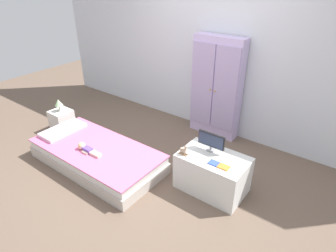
{
  "coord_description": "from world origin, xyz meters",
  "views": [
    {
      "loc": [
        2.03,
        -2.26,
        2.35
      ],
      "look_at": [
        0.1,
        0.32,
        0.57
      ],
      "focal_mm": 30.7,
      "sensor_mm": 36.0,
      "label": 1
    }
  ],
  "objects_px": {
    "bed": "(97,156)",
    "wardrobe": "(216,88)",
    "nightstand": "(62,121)",
    "book_blue": "(214,163)",
    "book_orange": "(224,167)",
    "doll": "(86,148)",
    "tv_monitor": "(211,141)",
    "tv_stand": "(212,173)",
    "table_lamp": "(59,103)",
    "rocking_horse_toy": "(184,150)"
  },
  "relations": [
    {
      "from": "bed",
      "to": "wardrobe",
      "type": "bearing_deg",
      "value": 63.99
    },
    {
      "from": "nightstand",
      "to": "book_blue",
      "type": "bearing_deg",
      "value": 2.01
    },
    {
      "from": "nightstand",
      "to": "book_orange",
      "type": "height_order",
      "value": "book_orange"
    },
    {
      "from": "book_orange",
      "to": "nightstand",
      "type": "bearing_deg",
      "value": -178.08
    },
    {
      "from": "doll",
      "to": "book_blue",
      "type": "bearing_deg",
      "value": 17.64
    },
    {
      "from": "doll",
      "to": "tv_monitor",
      "type": "bearing_deg",
      "value": 26.2
    },
    {
      "from": "doll",
      "to": "tv_monitor",
      "type": "xyz_separation_m",
      "value": [
        1.43,
        0.7,
        0.3
      ]
    },
    {
      "from": "bed",
      "to": "tv_stand",
      "type": "xyz_separation_m",
      "value": [
        1.48,
        0.49,
        0.1
      ]
    },
    {
      "from": "table_lamp",
      "to": "wardrobe",
      "type": "xyz_separation_m",
      "value": [
        1.99,
        1.42,
        0.27
      ]
    },
    {
      "from": "table_lamp",
      "to": "book_blue",
      "type": "relative_size",
      "value": 1.79
    },
    {
      "from": "nightstand",
      "to": "book_blue",
      "type": "relative_size",
      "value": 3.27
    },
    {
      "from": "doll",
      "to": "book_blue",
      "type": "distance_m",
      "value": 1.67
    },
    {
      "from": "rocking_horse_toy",
      "to": "book_orange",
      "type": "relative_size",
      "value": 1.06
    },
    {
      "from": "tv_monitor",
      "to": "book_orange",
      "type": "distance_m",
      "value": 0.36
    },
    {
      "from": "bed",
      "to": "tv_stand",
      "type": "height_order",
      "value": "tv_stand"
    },
    {
      "from": "bed",
      "to": "rocking_horse_toy",
      "type": "distance_m",
      "value": 1.29
    },
    {
      "from": "wardrobe",
      "to": "rocking_horse_toy",
      "type": "height_order",
      "value": "wardrobe"
    },
    {
      "from": "rocking_horse_toy",
      "to": "wardrobe",
      "type": "bearing_deg",
      "value": 104.38
    },
    {
      "from": "bed",
      "to": "book_blue",
      "type": "xyz_separation_m",
      "value": [
        1.54,
        0.37,
        0.34
      ]
    },
    {
      "from": "doll",
      "to": "tv_monitor",
      "type": "height_order",
      "value": "tv_monitor"
    },
    {
      "from": "nightstand",
      "to": "rocking_horse_toy",
      "type": "relative_size",
      "value": 2.78
    },
    {
      "from": "tv_stand",
      "to": "book_blue",
      "type": "xyz_separation_m",
      "value": [
        0.06,
        -0.11,
        0.24
      ]
    },
    {
      "from": "wardrobe",
      "to": "book_blue",
      "type": "bearing_deg",
      "value": -61.78
    },
    {
      "from": "wardrobe",
      "to": "book_orange",
      "type": "distance_m",
      "value": 1.59
    },
    {
      "from": "book_blue",
      "to": "book_orange",
      "type": "height_order",
      "value": "same"
    },
    {
      "from": "tv_stand",
      "to": "rocking_horse_toy",
      "type": "distance_m",
      "value": 0.45
    },
    {
      "from": "rocking_horse_toy",
      "to": "book_blue",
      "type": "xyz_separation_m",
      "value": [
        0.36,
        0.05,
        -0.06
      ]
    },
    {
      "from": "doll",
      "to": "tv_stand",
      "type": "height_order",
      "value": "tv_stand"
    },
    {
      "from": "table_lamp",
      "to": "wardrobe",
      "type": "distance_m",
      "value": 2.46
    },
    {
      "from": "bed",
      "to": "book_blue",
      "type": "bearing_deg",
      "value": 13.6
    },
    {
      "from": "rocking_horse_toy",
      "to": "book_blue",
      "type": "bearing_deg",
      "value": 8.56
    },
    {
      "from": "bed",
      "to": "nightstand",
      "type": "distance_m",
      "value": 1.19
    },
    {
      "from": "rocking_horse_toy",
      "to": "book_orange",
      "type": "xyz_separation_m",
      "value": [
        0.48,
        0.05,
        -0.06
      ]
    },
    {
      "from": "doll",
      "to": "rocking_horse_toy",
      "type": "distance_m",
      "value": 1.32
    },
    {
      "from": "tv_stand",
      "to": "tv_monitor",
      "type": "relative_size",
      "value": 2.37
    },
    {
      "from": "doll",
      "to": "tv_stand",
      "type": "distance_m",
      "value": 1.65
    },
    {
      "from": "table_lamp",
      "to": "book_blue",
      "type": "height_order",
      "value": "table_lamp"
    },
    {
      "from": "tv_stand",
      "to": "tv_monitor",
      "type": "distance_m",
      "value": 0.39
    },
    {
      "from": "bed",
      "to": "book_orange",
      "type": "height_order",
      "value": "book_orange"
    },
    {
      "from": "tv_monitor",
      "to": "rocking_horse_toy",
      "type": "xyz_separation_m",
      "value": [
        -0.2,
        -0.25,
        -0.07
      ]
    },
    {
      "from": "doll",
      "to": "tv_stand",
      "type": "relative_size",
      "value": 0.5
    },
    {
      "from": "nightstand",
      "to": "book_orange",
      "type": "relative_size",
      "value": 2.94
    },
    {
      "from": "doll",
      "to": "rocking_horse_toy",
      "type": "relative_size",
      "value": 3.01
    },
    {
      "from": "table_lamp",
      "to": "wardrobe",
      "type": "relative_size",
      "value": 0.13
    },
    {
      "from": "bed",
      "to": "nightstand",
      "type": "xyz_separation_m",
      "value": [
        -1.16,
        0.28,
        0.05
      ]
    },
    {
      "from": "book_orange",
      "to": "wardrobe",
      "type": "bearing_deg",
      "value": 122.16
    },
    {
      "from": "book_orange",
      "to": "table_lamp",
      "type": "bearing_deg",
      "value": -178.08
    },
    {
      "from": "tv_monitor",
      "to": "book_orange",
      "type": "relative_size",
      "value": 2.71
    },
    {
      "from": "tv_monitor",
      "to": "doll",
      "type": "bearing_deg",
      "value": -153.8
    },
    {
      "from": "tv_stand",
      "to": "wardrobe",
      "type": "bearing_deg",
      "value": 118.29
    }
  ]
}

